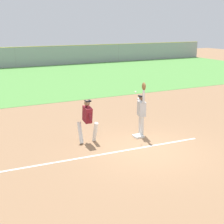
% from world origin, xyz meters
% --- Properties ---
extents(ground_plane, '(79.80, 79.80, 0.00)m').
position_xyz_m(ground_plane, '(0.00, 0.00, 0.00)').
color(ground_plane, '#936D4C').
extents(outfield_grass, '(50.24, 17.66, 0.01)m').
position_xyz_m(outfield_grass, '(0.00, 17.43, 0.01)').
color(outfield_grass, '#549342').
rests_on(outfield_grass, ground_plane).
extents(chalk_foul_line, '(11.99, 0.67, 0.01)m').
position_xyz_m(chalk_foul_line, '(-3.59, 0.40, 0.00)').
color(chalk_foul_line, white).
rests_on(chalk_foul_line, ground_plane).
extents(first_base, '(0.38, 0.38, 0.08)m').
position_xyz_m(first_base, '(0.41, 1.30, 0.04)').
color(first_base, white).
rests_on(first_base, ground_plane).
extents(fielder, '(0.36, 0.89, 2.28)m').
position_xyz_m(fielder, '(0.64, 1.45, 1.12)').
color(fielder, silver).
rests_on(fielder, ground_plane).
extents(runner, '(0.72, 0.84, 1.72)m').
position_xyz_m(runner, '(-1.69, 1.65, 1.00)').
color(runner, white).
rests_on(runner, ground_plane).
extents(baseball, '(0.07, 0.07, 0.07)m').
position_xyz_m(baseball, '(0.24, 1.30, 1.93)').
color(baseball, white).
extents(outfield_fence, '(50.32, 0.08, 2.19)m').
position_xyz_m(outfield_fence, '(-0.00, 26.26, 1.10)').
color(outfield_fence, '#93999E').
rests_on(outfield_fence, ground_plane).
extents(parked_car_tan, '(4.52, 2.35, 1.25)m').
position_xyz_m(parked_car_tan, '(0.82, 30.22, 0.67)').
color(parked_car_tan, tan).
rests_on(parked_car_tan, ground_plane).
extents(parked_car_white, '(4.47, 2.24, 1.25)m').
position_xyz_m(parked_car_white, '(6.27, 30.32, 0.67)').
color(parked_car_white, white).
rests_on(parked_car_white, ground_plane).
extents(parked_car_green, '(4.54, 2.40, 1.25)m').
position_xyz_m(parked_car_green, '(11.30, 30.37, 0.67)').
color(parked_car_green, '#1E6B33').
rests_on(parked_car_green, ground_plane).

